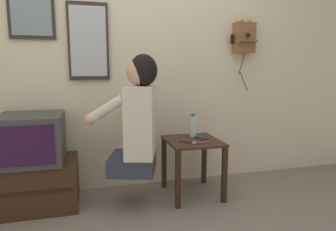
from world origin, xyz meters
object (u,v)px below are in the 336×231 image
at_px(wall_phone_antique, 244,38).
at_px(framed_picture, 31,14).
at_px(wall_mirror, 88,42).
at_px(television, 31,138).
at_px(person, 138,117).
at_px(cell_phone_held, 186,141).
at_px(toothbrush, 201,143).
at_px(cell_phone_spare, 201,138).
at_px(water_bottle, 193,126).

bearing_deg(wall_phone_antique, framed_picture, 178.71).
bearing_deg(wall_mirror, television, -150.35).
bearing_deg(person, cell_phone_held, -69.00).
height_order(person, framed_picture, framed_picture).
height_order(wall_mirror, toothbrush, wall_mirror).
relative_size(person, cell_phone_spare, 6.95).
xyz_separation_m(person, toothbrush, (0.53, -0.05, -0.23)).
height_order(cell_phone_spare, water_bottle, water_bottle).
xyz_separation_m(person, wall_mirror, (-0.36, 0.46, 0.63)).
bearing_deg(framed_picture, wall_mirror, -0.40).
bearing_deg(television, framed_picture, 85.05).
bearing_deg(toothbrush, water_bottle, -19.30).
relative_size(wall_phone_antique, wall_mirror, 1.06).
height_order(cell_phone_held, toothbrush, toothbrush).
xyz_separation_m(person, framed_picture, (-0.81, 0.46, 0.84)).
height_order(person, cell_phone_spare, person).
distance_m(television, framed_picture, 1.04).
distance_m(person, wall_phone_antique, 1.41).
bearing_deg(wall_phone_antique, toothbrush, -143.34).
bearing_deg(cell_phone_spare, person, 167.41).
height_order(framed_picture, wall_mirror, framed_picture).
height_order(television, water_bottle, television).
distance_m(cell_phone_spare, toothbrush, 0.18).
bearing_deg(cell_phone_held, wall_mirror, 119.54).
distance_m(framed_picture, wall_mirror, 0.50).
bearing_deg(cell_phone_spare, wall_mirror, 136.81).
distance_m(wall_phone_antique, toothbrush, 1.21).
xyz_separation_m(framed_picture, cell_phone_held, (1.24, -0.43, -1.08)).
distance_m(person, wall_mirror, 0.85).
bearing_deg(cell_phone_held, television, 141.15).
bearing_deg(framed_picture, person, -29.51).
relative_size(wall_mirror, cell_phone_spare, 4.91).
bearing_deg(toothbrush, framed_picture, 54.65).
bearing_deg(wall_mirror, framed_picture, 179.60).
distance_m(framed_picture, toothbrush, 1.79).
distance_m(television, cell_phone_spare, 1.44).
height_order(framed_picture, cell_phone_held, framed_picture).
height_order(wall_phone_antique, water_bottle, wall_phone_antique).
distance_m(television, cell_phone_held, 1.27).
height_order(wall_mirror, water_bottle, wall_mirror).
bearing_deg(toothbrush, person, 69.97).
xyz_separation_m(framed_picture, wall_mirror, (0.45, -0.00, -0.22)).
bearing_deg(cell_phone_held, water_bottle, 23.33).
xyz_separation_m(person, wall_phone_antique, (1.15, 0.41, 0.69)).
distance_m(person, cell_phone_held, 0.49).
bearing_deg(cell_phone_spare, television, 153.65).
height_order(wall_phone_antique, cell_phone_spare, wall_phone_antique).
distance_m(framed_picture, cell_phone_spare, 1.81).
distance_m(wall_phone_antique, cell_phone_held, 1.24).
distance_m(person, water_bottle, 0.60).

